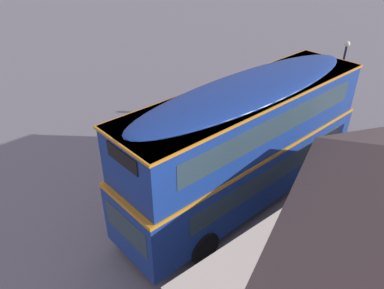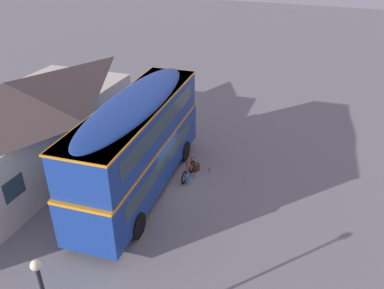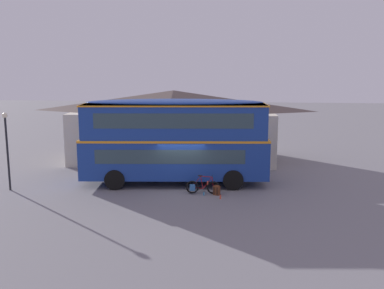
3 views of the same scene
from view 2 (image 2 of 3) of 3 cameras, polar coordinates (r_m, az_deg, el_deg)
ground_plane at (r=18.98m, az=-4.44°, el=-6.28°), size 120.00×120.00×0.00m
double_decker_bus at (r=17.56m, az=-8.03°, el=0.53°), size 10.45×3.50×4.79m
touring_bicycle at (r=19.29m, az=-0.60°, el=-4.20°), size 1.77×0.48×0.99m
backpack_on_ground at (r=19.93m, az=0.59°, el=-3.35°), size 0.38×0.35×0.53m
water_bottle_red_squeeze at (r=19.98m, az=2.67°, el=-3.81°), size 0.08×0.08×0.24m
water_bottle_blue_sports at (r=19.46m, az=0.37°, el=-4.82°), size 0.07×0.07×0.22m
pub_building at (r=20.77m, az=-25.17°, el=2.14°), size 14.44×6.82×4.92m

